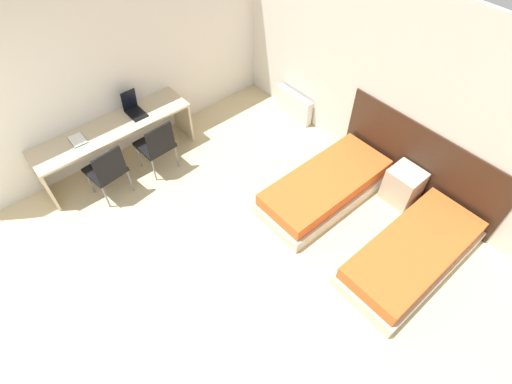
# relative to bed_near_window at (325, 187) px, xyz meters

# --- Properties ---
(ground_plane) EXTENTS (20.00, 20.00, 0.00)m
(ground_plane) POSITION_rel_bed_near_window_xyz_m (-0.33, -3.51, -0.19)
(ground_plane) COLOR beige
(wall_back) EXTENTS (5.91, 0.05, 2.70)m
(wall_back) POSITION_rel_bed_near_window_xyz_m (-0.33, 1.07, 1.16)
(wall_back) COLOR silver
(wall_back) RESTS_ON ground_plane
(wall_left) EXTENTS (0.05, 5.55, 2.70)m
(wall_left) POSITION_rel_bed_near_window_xyz_m (-2.81, -1.23, 1.16)
(wall_left) COLOR silver
(wall_left) RESTS_ON ground_plane
(headboard_panel) EXTENTS (2.45, 0.03, 1.12)m
(headboard_panel) POSITION_rel_bed_near_window_xyz_m (0.73, 1.03, 0.37)
(headboard_panel) COLOR #382316
(headboard_panel) RESTS_ON ground_plane
(bed_near_window) EXTENTS (0.89, 1.99, 0.39)m
(bed_near_window) POSITION_rel_bed_near_window_xyz_m (0.00, 0.00, 0.00)
(bed_near_window) COLOR beige
(bed_near_window) RESTS_ON ground_plane
(bed_near_door) EXTENTS (0.89, 1.99, 0.39)m
(bed_near_door) POSITION_rel_bed_near_window_xyz_m (1.46, 0.00, 0.00)
(bed_near_door) COLOR beige
(bed_near_door) RESTS_ON ground_plane
(nightstand) EXTENTS (0.44, 0.41, 0.53)m
(nightstand) POSITION_rel_bed_near_window_xyz_m (0.73, 0.79, 0.08)
(nightstand) COLOR beige
(nightstand) RESTS_ON ground_plane
(radiator) EXTENTS (0.76, 0.12, 0.46)m
(radiator) POSITION_rel_bed_near_window_xyz_m (-1.62, 0.95, 0.04)
(radiator) COLOR silver
(radiator) RESTS_ON ground_plane
(desk) EXTENTS (0.60, 2.31, 0.74)m
(desk) POSITION_rel_bed_near_window_xyz_m (-2.49, -1.88, 0.40)
(desk) COLOR #C6B28E
(desk) RESTS_ON ground_plane
(chair_near_laptop) EXTENTS (0.49, 0.49, 0.90)m
(chair_near_laptop) POSITION_rel_bed_near_window_xyz_m (-2.00, -1.48, 0.33)
(chair_near_laptop) COLOR black
(chair_near_laptop) RESTS_ON ground_plane
(chair_near_notebook) EXTENTS (0.52, 0.52, 0.90)m
(chair_near_notebook) POSITION_rel_bed_near_window_xyz_m (-2.00, -2.26, 0.33)
(chair_near_notebook) COLOR black
(chair_near_notebook) RESTS_ON ground_plane
(laptop) EXTENTS (0.34, 0.23, 0.35)m
(laptop) POSITION_rel_bed_near_window_xyz_m (-2.55, -1.46, 0.62)
(laptop) COLOR black
(laptop) RESTS_ON desk
(open_notebook) EXTENTS (0.29, 0.21, 0.02)m
(open_notebook) POSITION_rel_bed_near_window_xyz_m (-2.52, -2.36, 0.56)
(open_notebook) COLOR #236B3D
(open_notebook) RESTS_ON desk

